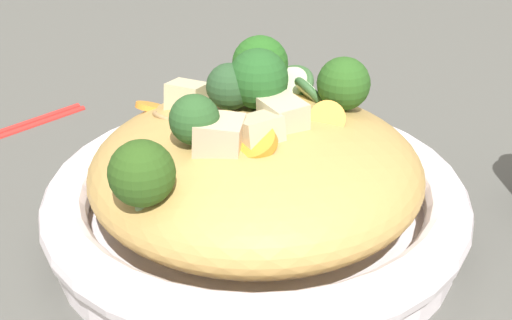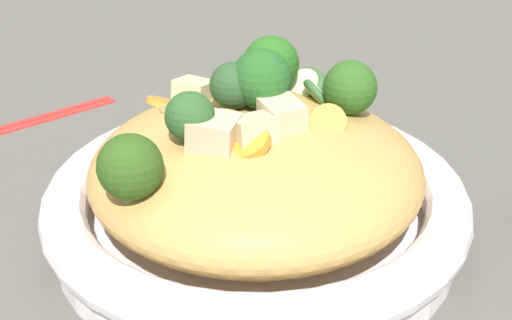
# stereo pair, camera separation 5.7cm
# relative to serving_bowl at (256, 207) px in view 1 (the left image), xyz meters

# --- Properties ---
(ground_plane) EXTENTS (3.00, 3.00, 0.00)m
(ground_plane) POSITION_rel_serving_bowl_xyz_m (0.00, 0.00, -0.03)
(ground_plane) COLOR #53534D
(serving_bowl) EXTENTS (0.33, 0.33, 0.05)m
(serving_bowl) POSITION_rel_serving_bowl_xyz_m (0.00, 0.00, 0.00)
(serving_bowl) COLOR white
(serving_bowl) RESTS_ON ground_plane
(noodle_heap) EXTENTS (0.25, 0.25, 0.09)m
(noodle_heap) POSITION_rel_serving_bowl_xyz_m (-0.00, -0.00, 0.03)
(noodle_heap) COLOR tan
(noodle_heap) RESTS_ON serving_bowl
(broccoli_florets) EXTENTS (0.13, 0.24, 0.07)m
(broccoli_florets) POSITION_rel_serving_bowl_xyz_m (-0.01, 0.00, 0.09)
(broccoli_florets) COLOR #9AB67A
(broccoli_florets) RESTS_ON serving_bowl
(carrot_coins) EXTENTS (0.17, 0.10, 0.04)m
(carrot_coins) POSITION_rel_serving_bowl_xyz_m (0.00, 0.00, 0.07)
(carrot_coins) COLOR orange
(carrot_coins) RESTS_ON serving_bowl
(zucchini_slices) EXTENTS (0.09, 0.06, 0.04)m
(zucchini_slices) POSITION_rel_serving_bowl_xyz_m (-0.04, 0.08, 0.06)
(zucchini_slices) COLOR beige
(zucchini_slices) RESTS_ON serving_bowl
(chicken_chunks) EXTENTS (0.13, 0.09, 0.03)m
(chicken_chunks) POSITION_rel_serving_bowl_xyz_m (-0.00, -0.02, 0.08)
(chicken_chunks) COLOR beige
(chicken_chunks) RESTS_ON serving_bowl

